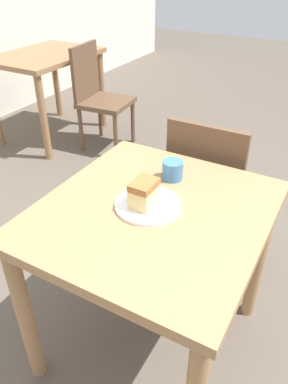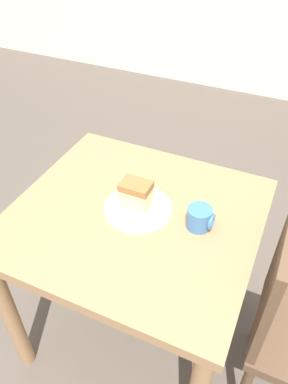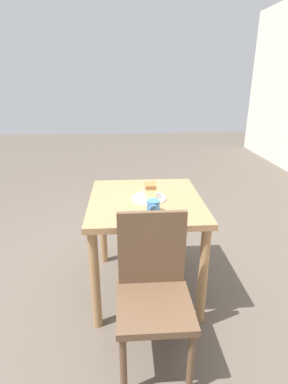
% 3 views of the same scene
% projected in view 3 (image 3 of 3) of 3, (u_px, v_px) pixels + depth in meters
% --- Properties ---
extents(ground_plane, '(14.00, 14.00, 0.00)m').
position_uv_depth(ground_plane, '(105.00, 296.00, 2.25)').
color(ground_plane, brown).
extents(dining_table_near, '(0.85, 0.78, 0.74)m').
position_uv_depth(dining_table_near, '(146.00, 215.00, 2.13)').
color(dining_table_near, '#9E754C').
rests_on(dining_table_near, ground_plane).
extents(chair_near_window, '(0.40, 0.40, 0.87)m').
position_uv_depth(chair_near_window, '(153.00, 289.00, 1.62)').
color(chair_near_window, brown).
rests_on(chair_near_window, ground_plane).
extents(plate, '(0.24, 0.24, 0.01)m').
position_uv_depth(plate, '(149.00, 198.00, 2.09)').
color(plate, white).
rests_on(plate, dining_table_near).
extents(cake_slice, '(0.10, 0.08, 0.10)m').
position_uv_depth(cake_slice, '(150.00, 190.00, 2.08)').
color(cake_slice, '#E0C67F').
rests_on(cake_slice, plate).
extents(coffee_mug, '(0.09, 0.08, 0.08)m').
position_uv_depth(coffee_mug, '(153.00, 206.00, 1.87)').
color(coffee_mug, teal).
rests_on(coffee_mug, dining_table_near).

